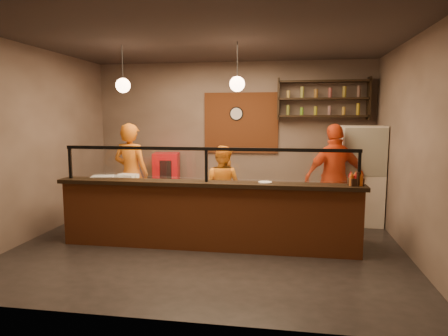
% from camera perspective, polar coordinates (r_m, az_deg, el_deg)
% --- Properties ---
extents(floor, '(6.00, 6.00, 0.00)m').
position_cam_1_polar(floor, '(6.60, -1.94, -10.67)').
color(floor, black).
rests_on(floor, ground).
extents(ceiling, '(6.00, 6.00, 0.00)m').
position_cam_1_polar(ceiling, '(6.38, -2.07, 17.83)').
color(ceiling, '#352C29').
rests_on(ceiling, wall_back).
extents(wall_back, '(6.00, 0.00, 6.00)m').
position_cam_1_polar(wall_back, '(8.75, 1.16, 4.49)').
color(wall_back, '#7A665A').
rests_on(wall_back, floor).
extents(wall_left, '(0.00, 5.00, 5.00)m').
position_cam_1_polar(wall_left, '(7.47, -25.26, 3.27)').
color(wall_left, '#7A665A').
rests_on(wall_left, floor).
extents(wall_right, '(0.00, 5.00, 5.00)m').
position_cam_1_polar(wall_right, '(6.43, 25.30, 2.71)').
color(wall_right, '#7A665A').
rests_on(wall_right, floor).
extents(wall_front, '(6.00, 0.00, 6.00)m').
position_cam_1_polar(wall_front, '(3.87, -9.12, 0.68)').
color(wall_front, '#7A665A').
rests_on(wall_front, floor).
extents(brick_patch, '(1.60, 0.04, 1.30)m').
position_cam_1_polar(brick_patch, '(8.68, 2.45, 6.44)').
color(brick_patch, brown).
rests_on(brick_patch, wall_back).
extents(service_counter, '(4.60, 0.25, 1.00)m').
position_cam_1_polar(service_counter, '(6.17, -2.49, -7.11)').
color(service_counter, brown).
rests_on(service_counter, floor).
extents(counter_ledge, '(4.70, 0.37, 0.06)m').
position_cam_1_polar(counter_ledge, '(6.06, -2.52, -2.25)').
color(counter_ledge, black).
rests_on(counter_ledge, service_counter).
extents(worktop_cabinet, '(4.60, 0.75, 0.85)m').
position_cam_1_polar(worktop_cabinet, '(6.67, -1.62, -6.67)').
color(worktop_cabinet, gray).
rests_on(worktop_cabinet, floor).
extents(worktop, '(4.60, 0.75, 0.05)m').
position_cam_1_polar(worktop, '(6.57, -1.64, -2.86)').
color(worktop, white).
rests_on(worktop, worktop_cabinet).
extents(sneeze_guard, '(4.50, 0.05, 0.52)m').
position_cam_1_polar(sneeze_guard, '(6.01, -2.54, 0.94)').
color(sneeze_guard, white).
rests_on(sneeze_guard, counter_ledge).
extents(wall_shelving, '(1.84, 0.28, 0.85)m').
position_cam_1_polar(wall_shelving, '(8.51, 13.96, 9.58)').
color(wall_shelving, black).
rests_on(wall_shelving, wall_back).
extents(wall_clock, '(0.30, 0.04, 0.30)m').
position_cam_1_polar(wall_clock, '(8.68, 1.79, 7.76)').
color(wall_clock, black).
rests_on(wall_clock, wall_back).
extents(pendant_left, '(0.24, 0.24, 0.77)m').
position_cam_1_polar(pendant_left, '(6.92, -14.23, 11.37)').
color(pendant_left, black).
rests_on(pendant_left, ceiling).
extents(pendant_right, '(0.24, 0.24, 0.77)m').
position_cam_1_polar(pendant_right, '(6.42, 1.89, 11.92)').
color(pendant_right, black).
rests_on(pendant_right, ceiling).
extents(cook_left, '(0.77, 0.58, 1.92)m').
position_cam_1_polar(cook_left, '(7.76, -13.13, -0.84)').
color(cook_left, '#CD6513').
rests_on(cook_left, floor).
extents(cook_mid, '(0.89, 0.79, 1.52)m').
position_cam_1_polar(cook_mid, '(7.33, -0.24, -2.71)').
color(cook_mid, orange).
rests_on(cook_mid, floor).
extents(cook_right, '(1.22, 0.84, 1.92)m').
position_cam_1_polar(cook_right, '(7.40, 15.54, -1.33)').
color(cook_right, red).
rests_on(cook_right, floor).
extents(fridge, '(0.81, 0.76, 1.87)m').
position_cam_1_polar(fridge, '(8.03, 19.00, -0.96)').
color(fridge, silver).
rests_on(fridge, floor).
extents(red_cooler, '(0.61, 0.58, 1.26)m').
position_cam_1_polar(red_cooler, '(8.82, -8.20, -1.92)').
color(red_cooler, red).
rests_on(red_cooler, floor).
extents(pizza_dough, '(0.59, 0.59, 0.01)m').
position_cam_1_polar(pizza_dough, '(6.52, 6.87, -2.72)').
color(pizza_dough, '#F4E8CF').
rests_on(pizza_dough, worktop).
extents(prep_tub_a, '(0.37, 0.33, 0.15)m').
position_cam_1_polar(prep_tub_a, '(7.05, -13.67, -1.53)').
color(prep_tub_a, silver).
rests_on(prep_tub_a, worktop).
extents(prep_tub_b, '(0.35, 0.30, 0.16)m').
position_cam_1_polar(prep_tub_b, '(7.03, -13.66, -1.53)').
color(prep_tub_b, silver).
rests_on(prep_tub_b, worktop).
extents(prep_tub_c, '(0.40, 0.35, 0.17)m').
position_cam_1_polar(prep_tub_c, '(6.88, -16.94, -1.79)').
color(prep_tub_c, silver).
rests_on(prep_tub_c, worktop).
extents(rolling_pin, '(0.39, 0.08, 0.07)m').
position_cam_1_polar(rolling_pin, '(6.85, -10.99, -2.07)').
color(rolling_pin, gold).
rests_on(rolling_pin, worktop).
extents(condiment_caddy, '(0.23, 0.21, 0.11)m').
position_cam_1_polar(condiment_caddy, '(6.04, 18.29, -1.86)').
color(condiment_caddy, black).
rests_on(condiment_caddy, counter_ledge).
extents(pepper_mill, '(0.05, 0.05, 0.20)m').
position_cam_1_polar(pepper_mill, '(5.97, 18.57, -1.54)').
color(pepper_mill, black).
rests_on(pepper_mill, counter_ledge).
extents(small_plate, '(0.24, 0.24, 0.01)m').
position_cam_1_polar(small_plate, '(6.00, 5.89, -2.03)').
color(small_plate, silver).
rests_on(small_plate, counter_ledge).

